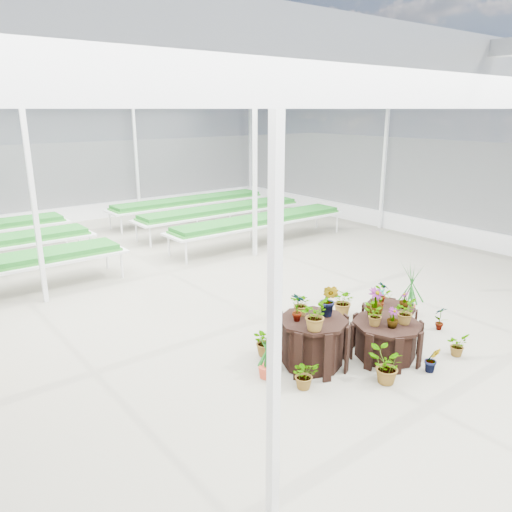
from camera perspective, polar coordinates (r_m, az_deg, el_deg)
ground_plane at (r=10.15m, az=0.39°, el=-7.94°), size 24.00×24.00×0.00m
greenhouse_shell at (r=9.45m, az=0.42°, el=4.58°), size 18.00×24.00×4.50m
steel_frame at (r=9.45m, az=0.42°, el=4.58°), size 18.00×24.00×4.50m
nursery_benches at (r=15.99m, az=-15.86°, el=2.19°), size 16.00×7.00×0.84m
plinth_tall at (r=8.60m, az=6.47°, el=-9.73°), size 1.61×1.61×0.83m
plinth_mid at (r=9.11m, az=14.62°, el=-9.25°), size 1.45×1.45×0.65m
plinth_low at (r=10.27m, az=14.93°, el=-6.84°), size 1.24×1.24×0.46m
nursery_plants at (r=9.28m, az=11.15°, el=-7.14°), size 4.48×3.01×1.41m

